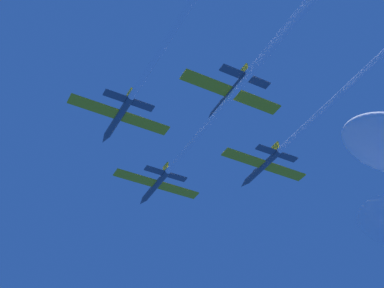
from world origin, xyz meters
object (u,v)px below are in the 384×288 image
object	(u,v)px
jet_left_wing	(175,28)
jet_slot	(307,3)
jet_lead	(204,128)
jet_right_wing	(338,97)

from	to	relation	value
jet_left_wing	jet_slot	bearing A→B (deg)	-40.99
jet_lead	jet_right_wing	world-z (taller)	jet_right_wing
jet_left_wing	jet_slot	size ratio (longest dim) A/B	1.04
jet_lead	jet_slot	distance (m)	28.24
jet_lead	jet_right_wing	size ratio (longest dim) A/B	0.94
jet_right_wing	jet_slot	bearing A→B (deg)	-142.22
jet_right_wing	jet_slot	size ratio (longest dim) A/B	1.05
jet_lead	jet_left_wing	xyz separation A→B (m)	(-13.74, -16.37, 0.35)
jet_lead	jet_left_wing	world-z (taller)	jet_left_wing
jet_right_wing	jet_slot	xyz separation A→B (m)	(-15.17, -11.76, 0.23)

